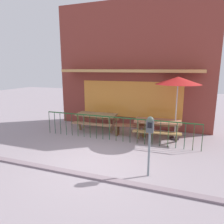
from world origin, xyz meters
TOP-DOWN VIEW (x-y plane):
  - ground at (0.00, 0.00)m, footprint 40.00×40.00m
  - pub_storefront at (0.00, 4.24)m, footprint 7.35×1.39m
  - patio_fence_front at (-0.00, 1.95)m, footprint 6.19×0.04m
  - picnic_table_left at (-1.30, 2.99)m, footprint 1.85×1.42m
  - picnic_table_right at (1.48, 2.73)m, footprint 1.91×1.50m
  - patio_umbrella at (2.14, 2.92)m, footprint 1.74×1.74m
  - patio_bench at (0.38, 2.74)m, footprint 1.44×0.58m
  - parking_meter_near at (1.65, -0.30)m, footprint 0.18×0.17m
  - curb_edge at (0.00, -0.88)m, footprint 10.28×0.20m

SIDE VIEW (x-z plane):
  - ground at x=0.00m, z-range 0.00..0.00m
  - curb_edge at x=0.00m, z-range -0.06..0.06m
  - patio_bench at x=0.38m, z-range 0.11..0.59m
  - picnic_table_left at x=-1.30m, z-range 0.21..1.01m
  - picnic_table_right at x=1.48m, z-range 0.21..1.01m
  - patio_fence_front at x=0.00m, z-range 0.18..1.14m
  - parking_meter_near at x=1.65m, z-range 0.44..2.06m
  - patio_umbrella at x=2.14m, z-range 1.08..3.56m
  - pub_storefront at x=0.00m, z-range -0.02..5.74m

